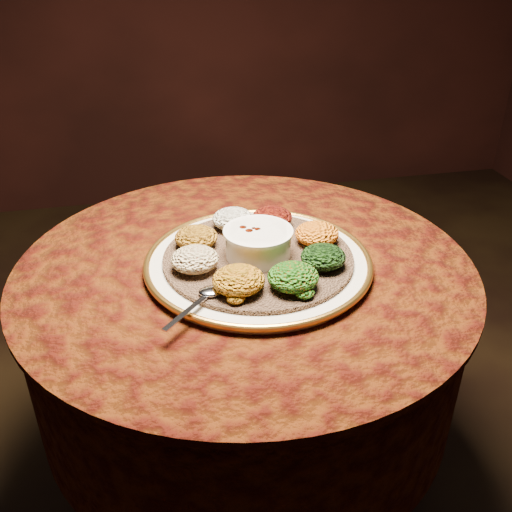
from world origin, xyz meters
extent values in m
plane|color=black|center=(0.00, 0.00, 0.00)|extent=(4.00, 4.00, 0.00)
cylinder|color=black|center=(0.00, 0.00, 0.02)|extent=(0.44, 0.44, 0.04)
cylinder|color=black|center=(0.00, 0.00, 0.34)|extent=(0.12, 0.12, 0.68)
cylinder|color=black|center=(0.00, 0.00, 0.70)|extent=(0.80, 0.80, 0.04)
cylinder|color=#3C1605|center=(0.00, 0.00, 0.56)|extent=(0.93, 0.93, 0.34)
cylinder|color=#3C1605|center=(0.00, 0.00, 0.73)|extent=(0.96, 0.96, 0.01)
cylinder|color=beige|center=(0.02, -0.02, 0.74)|extent=(0.52, 0.52, 0.02)
torus|color=#BC812F|center=(0.02, -0.02, 0.75)|extent=(0.47, 0.47, 0.01)
cylinder|color=brown|center=(0.02, -0.02, 0.76)|extent=(0.48, 0.48, 0.01)
cylinder|color=silver|center=(0.02, -0.02, 0.79)|extent=(0.13, 0.13, 0.06)
cylinder|color=silver|center=(0.02, -0.02, 0.82)|extent=(0.14, 0.14, 0.01)
cylinder|color=#5F1504|center=(0.02, -0.02, 0.81)|extent=(0.11, 0.11, 0.01)
ellipsoid|color=silver|center=(-0.09, -0.14, 0.77)|extent=(0.05, 0.04, 0.01)
cube|color=silver|center=(-0.14, -0.19, 0.77)|extent=(0.10, 0.10, 0.00)
ellipsoid|color=white|center=(0.00, 0.11, 0.78)|extent=(0.09, 0.09, 0.04)
ellipsoid|color=black|center=(0.08, 0.10, 0.78)|extent=(0.09, 0.09, 0.04)
ellipsoid|color=#AB610E|center=(0.16, 0.00, 0.78)|extent=(0.09, 0.09, 0.04)
ellipsoid|color=black|center=(0.14, -0.09, 0.78)|extent=(0.09, 0.09, 0.04)
ellipsoid|color=#A92A0A|center=(0.06, -0.15, 0.79)|extent=(0.10, 0.09, 0.05)
ellipsoid|color=#B3650F|center=(-0.04, -0.14, 0.79)|extent=(0.10, 0.09, 0.05)
ellipsoid|color=maroon|center=(-0.11, -0.05, 0.78)|extent=(0.09, 0.09, 0.05)
ellipsoid|color=#A16A13|center=(-0.09, 0.04, 0.78)|extent=(0.09, 0.09, 0.04)
camera|label=1|loc=(-0.20, -1.01, 1.35)|focal=40.00mm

